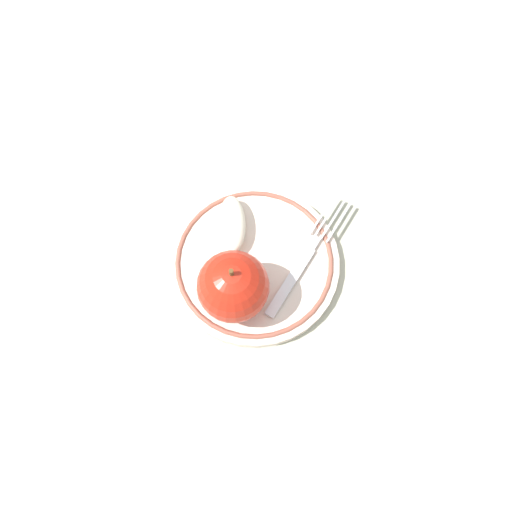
{
  "coord_description": "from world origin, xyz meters",
  "views": [
    {
      "loc": [
        -0.18,
        0.14,
        0.57
      ],
      "look_at": [
        -0.0,
        0.01,
        0.04
      ],
      "focal_mm": 35.0,
      "sensor_mm": 36.0,
      "label": 1
    }
  ],
  "objects_px": {
    "apple_red_whole": "(233,286)",
    "apple_slice_front": "(232,223)",
    "fork": "(305,258)",
    "plate": "(256,265)"
  },
  "relations": [
    {
      "from": "apple_slice_front",
      "to": "fork",
      "type": "bearing_deg",
      "value": 61.49
    },
    {
      "from": "apple_slice_front",
      "to": "fork",
      "type": "xyz_separation_m",
      "value": [
        -0.08,
        -0.05,
        -0.01
      ]
    },
    {
      "from": "plate",
      "to": "apple_red_whole",
      "type": "height_order",
      "value": "apple_red_whole"
    },
    {
      "from": "plate",
      "to": "fork",
      "type": "xyz_separation_m",
      "value": [
        -0.03,
        -0.05,
        0.01
      ]
    },
    {
      "from": "apple_red_whole",
      "to": "fork",
      "type": "bearing_deg",
      "value": -95.51
    },
    {
      "from": "plate",
      "to": "apple_red_whole",
      "type": "bearing_deg",
      "value": 114.64
    },
    {
      "from": "apple_red_whole",
      "to": "apple_slice_front",
      "type": "distance_m",
      "value": 0.09
    },
    {
      "from": "apple_red_whole",
      "to": "plate",
      "type": "bearing_deg",
      "value": -65.36
    },
    {
      "from": "apple_red_whole",
      "to": "fork",
      "type": "xyz_separation_m",
      "value": [
        -0.01,
        -0.1,
        -0.04
      ]
    },
    {
      "from": "fork",
      "to": "apple_red_whole",
      "type": "bearing_deg",
      "value": 151.84
    }
  ]
}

